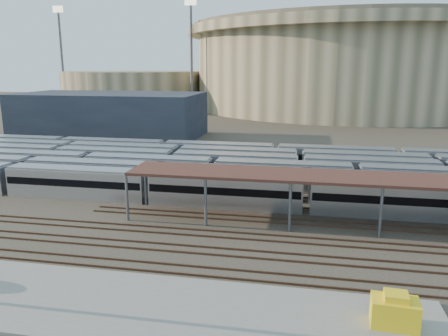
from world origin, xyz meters
TOP-DOWN VIEW (x-y plane):
  - ground at (0.00, 0.00)m, footprint 420.00×420.00m
  - apron at (-5.00, -15.00)m, footprint 50.00×9.00m
  - subway_trains at (-2.04, 18.50)m, footprint 130.54×23.90m
  - inspection_shed at (22.00, 4.00)m, footprint 60.30×6.00m
  - empty_tracks at (0.00, -5.00)m, footprint 170.00×9.62m
  - stadium at (25.00, 140.00)m, footprint 124.00×124.00m
  - secondary_arena at (-60.00, 130.00)m, footprint 56.00×56.00m
  - service_building at (-35.00, 55.00)m, footprint 42.00×20.00m
  - floodlight_0 at (-30.00, 110.00)m, footprint 4.00×1.00m
  - floodlight_1 at (-85.00, 120.00)m, footprint 4.00×1.00m
  - floodlight_3 at (-10.00, 160.00)m, footprint 4.00×1.00m
  - yellow_equipment at (16.37, -14.16)m, footprint 2.98×1.98m

SIDE VIEW (x-z plane):
  - ground at x=0.00m, z-range 0.00..0.00m
  - empty_tracks at x=0.00m, z-range 0.00..0.18m
  - apron at x=-5.00m, z-range 0.00..0.20m
  - yellow_equipment at x=16.37m, z-range 0.20..1.99m
  - subway_trains at x=-2.04m, z-range 0.00..3.60m
  - inspection_shed at x=22.00m, z-range 2.33..7.63m
  - service_building at x=-35.00m, z-range 0.00..10.00m
  - secondary_arena at x=-60.00m, z-range 0.00..14.00m
  - stadium at x=25.00m, z-range 0.22..32.72m
  - floodlight_0 at x=-30.00m, z-range 1.45..39.85m
  - floodlight_1 at x=-85.00m, z-range 1.45..39.85m
  - floodlight_3 at x=-10.00m, z-range 1.45..39.85m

